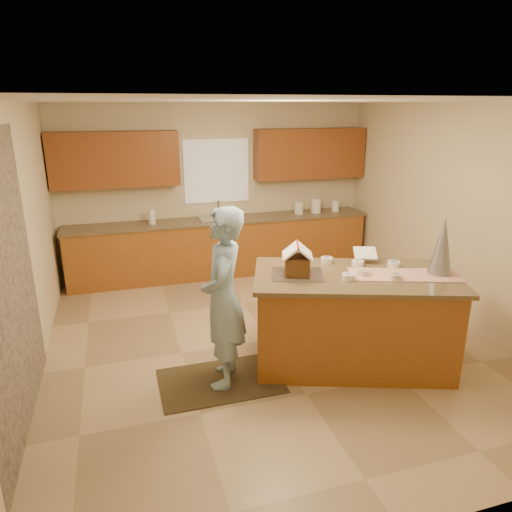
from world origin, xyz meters
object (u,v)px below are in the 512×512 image
at_px(island_base, 352,321).
at_px(boy, 223,298).
at_px(tinsel_tree, 442,246).
at_px(gingerbread_house, 297,262).

xyz_separation_m(island_base, boy, (-1.38, 0.03, 0.42)).
bearing_deg(island_base, boy, -162.12).
bearing_deg(boy, tinsel_tree, 102.19).
xyz_separation_m(boy, gingerbread_house, (0.80, 0.12, 0.25)).
relative_size(tinsel_tree, gingerbread_house, 1.55).
bearing_deg(tinsel_tree, gingerbread_house, 165.14).
xyz_separation_m(island_base, gingerbread_house, (-0.59, 0.15, 0.67)).
height_order(island_base, tinsel_tree, tinsel_tree).
bearing_deg(island_base, tinsel_tree, 3.67).
bearing_deg(island_base, gingerbread_house, -174.81).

